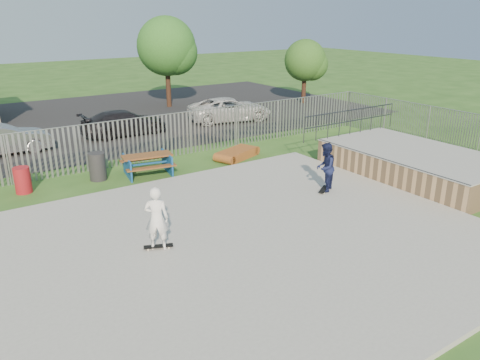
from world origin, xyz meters
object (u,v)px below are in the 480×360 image
picnic_table (148,164)px  skater_white (157,218)px  car_white (230,109)px  tree_mid (166,46)px  trash_bin_red (23,180)px  car_silver (1,140)px  car_dark (124,123)px  tree_right (305,60)px  funbox (237,154)px  skater_navy (325,167)px  trash_bin_grey (97,166)px

picnic_table → skater_white: 6.92m
car_white → tree_mid: bearing=22.2°
trash_bin_red → car_silver: (0.13, 5.77, 0.26)m
car_silver → car_dark: size_ratio=0.96×
picnic_table → tree_right: (16.08, 8.83, 2.64)m
funbox → skater_navy: 5.67m
car_dark → skater_white: size_ratio=2.56×
funbox → car_silver: size_ratio=0.50×
trash_bin_red → skater_navy: bearing=-34.9°
car_dark → car_white: car_white is taller
skater_white → picnic_table: bearing=-78.9°
trash_bin_red → skater_white: 7.38m
trash_bin_grey → tree_mid: 15.88m
picnic_table → car_dark: (1.62, 6.85, 0.26)m
funbox → car_white: bearing=38.8°
trash_bin_red → tree_right: bearing=21.7°
picnic_table → trash_bin_grey: (-1.90, 0.48, 0.13)m
picnic_table → skater_navy: size_ratio=1.24×
trash_bin_grey → skater_white: skater_white is taller
tree_right → skater_navy: (-11.70, -14.54, -2.02)m
car_white → trash_bin_red: bearing=127.7°
trash_bin_red → skater_navy: size_ratio=0.54×
funbox → tree_mid: size_ratio=0.35×
car_white → funbox: bearing=162.2°
car_white → car_silver: bearing=103.9°
trash_bin_red → tree_right: (20.72, 8.23, 2.58)m
funbox → car_dark: size_ratio=0.47×
car_dark → tree_mid: tree_mid is taller
car_white → skater_navy: skater_navy is taller
trash_bin_red → trash_bin_grey: 2.74m
tree_mid → tree_right: bearing=-25.1°
trash_bin_red → tree_right: 22.44m
trash_bin_grey → tree_mid: size_ratio=0.18×
picnic_table → tree_mid: bearing=70.6°
picnic_table → trash_bin_red: size_ratio=2.29×
tree_mid → car_dark: bearing=-132.3°
picnic_table → tree_mid: (7.20, 12.98, 3.71)m
trash_bin_grey → car_silver: size_ratio=0.25×
skater_navy → skater_white: 6.89m
car_silver → tree_right: size_ratio=0.96×
picnic_table → car_white: (8.27, 6.65, 0.30)m
car_silver → skater_white: size_ratio=2.45×
funbox → skater_navy: bearing=-110.0°
skater_navy → skater_white: bearing=-27.1°
skater_navy → skater_white: (-6.85, -0.72, 0.00)m
tree_mid → skater_navy: 19.16m
skater_white → funbox: bearing=-104.9°
tree_right → trash_bin_red: bearing=-158.3°
picnic_table → funbox: 4.32m
trash_bin_grey → skater_white: bearing=-94.6°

